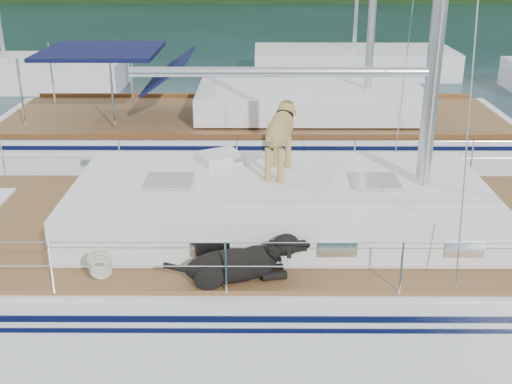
{
  "coord_description": "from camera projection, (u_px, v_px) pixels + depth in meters",
  "views": [
    {
      "loc": [
        0.53,
        -7.58,
        4.68
      ],
      "look_at": [
        0.5,
        0.2,
        1.6
      ],
      "focal_mm": 45.0,
      "sensor_mm": 36.0,
      "label": 1
    }
  ],
  "objects": [
    {
      "name": "bg_boat_center",
      "position": [
        353.0,
        63.0,
        23.46
      ],
      "size": [
        7.2,
        3.0,
        11.65
      ],
      "color": "white",
      "rests_on": "ground"
    },
    {
      "name": "bg_boat_west",
      "position": [
        6.0,
        73.0,
        21.65
      ],
      "size": [
        8.0,
        3.0,
        11.65
      ],
      "color": "white",
      "rests_on": "ground"
    },
    {
      "name": "ground",
      "position": [
        219.0,
        306.0,
        8.77
      ],
      "size": [
        120.0,
        120.0,
        0.0
      ],
      "primitive_type": "plane",
      "color": "black",
      "rests_on": "ground"
    },
    {
      "name": "neighbor_sailboat",
      "position": [
        259.0,
        138.0,
        14.01
      ],
      "size": [
        11.0,
        3.5,
        13.3
      ],
      "color": "white",
      "rests_on": "ground"
    },
    {
      "name": "main_sailboat",
      "position": [
        225.0,
        262.0,
        8.52
      ],
      "size": [
        12.0,
        3.8,
        14.01
      ],
      "color": "white",
      "rests_on": "ground"
    }
  ]
}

